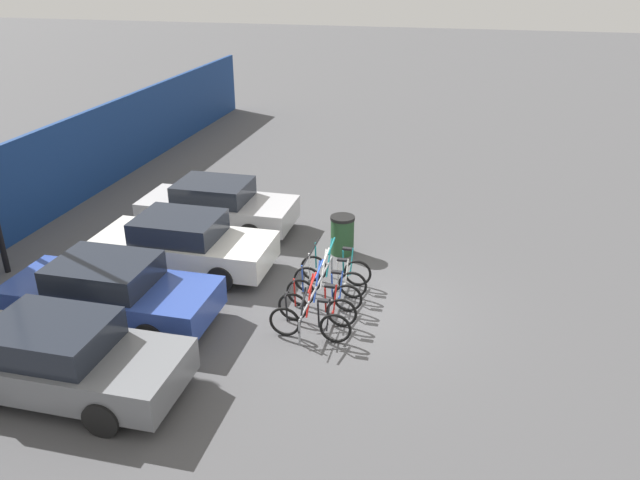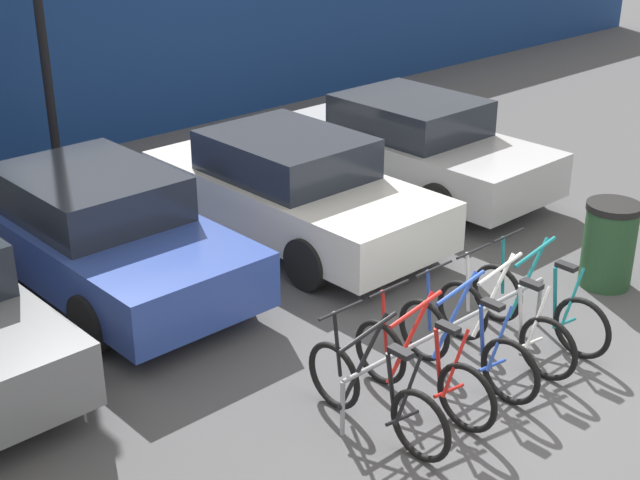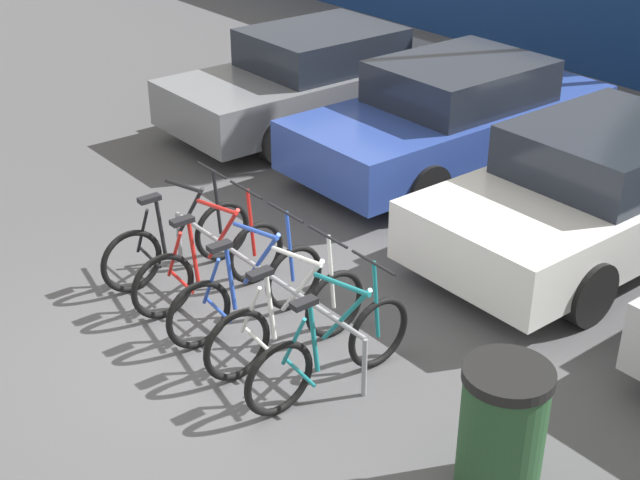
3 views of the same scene
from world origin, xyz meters
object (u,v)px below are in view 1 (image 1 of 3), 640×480
at_px(bicycle_blue, 324,293).
at_px(bicycle_teal, 336,269).
at_px(car_grey, 59,358).
at_px(trash_bin, 342,235).
at_px(car_silver, 217,206).
at_px(bicycle_black, 310,323).
at_px(car_blue, 110,292).
at_px(bicycle_white, 330,280).
at_px(bicycle_red, 317,308).
at_px(car_white, 184,244).
at_px(bike_rack, 317,289).

bearing_deg(bicycle_blue, bicycle_teal, 1.17).
relative_size(car_grey, trash_bin, 4.27).
bearing_deg(car_silver, bicycle_black, -141.00).
bearing_deg(car_silver, car_blue, 176.65).
relative_size(bicycle_white, car_grey, 0.39).
xyz_separation_m(bicycle_red, car_grey, (-3.22, 3.85, 0.31)).
bearing_deg(trash_bin, bicycle_teal, -173.71).
bearing_deg(bicycle_black, car_blue, 93.59).
xyz_separation_m(car_blue, car_white, (2.57, -0.47, -0.00)).
xyz_separation_m(bike_rack, car_blue, (-1.50, 4.08, 0.22)).
relative_size(bicycle_red, bicycle_white, 1.00).
distance_m(bike_rack, car_silver, 5.25).
relative_size(bicycle_blue, car_blue, 0.39).
bearing_deg(car_grey, car_white, -1.03).
bearing_deg(car_blue, bicycle_red, -78.09).
relative_size(bike_rack, bicycle_black, 1.75).
bearing_deg(bicycle_white, car_white, 82.99).
distance_m(bicycle_black, car_grey, 4.66).
bearing_deg(car_white, car_grey, 178.97).
distance_m(bicycle_white, car_silver, 4.96).
xyz_separation_m(bicycle_white, bicycle_teal, (0.59, 0.00, 0.00)).
height_order(bicycle_black, bicycle_blue, same).
xyz_separation_m(car_grey, trash_bin, (6.71, -3.67, -0.17)).
distance_m(car_white, trash_bin, 4.01).
height_order(bike_rack, car_silver, car_silver).
bearing_deg(bicycle_blue, bike_rack, 99.94).
relative_size(car_grey, car_white, 1.02).
height_order(bicycle_teal, car_white, car_white).
bearing_deg(bicycle_red, car_grey, 128.49).
xyz_separation_m(bicycle_red, car_white, (1.68, 3.76, 0.31)).
bearing_deg(bicycle_red, car_white, 64.54).
height_order(bicycle_white, car_grey, car_grey).
distance_m(bicycle_black, car_blue, 4.25).
xyz_separation_m(car_silver, trash_bin, (-0.76, -3.75, -0.17)).
bearing_deg(bicycle_teal, car_silver, 62.14).
bearing_deg(trash_bin, bicycle_red, -177.01).
bearing_deg(trash_bin, bicycle_black, -177.45).
distance_m(bike_rack, bicycle_teal, 1.23).
bearing_deg(bike_rack, bicycle_teal, -6.94).
distance_m(bicycle_red, bicycle_teal, 1.83).
distance_m(bicycle_red, car_silver, 5.79).
xyz_separation_m(bicycle_teal, car_silver, (2.41, 3.93, 0.31)).
xyz_separation_m(bike_rack, trash_bin, (2.87, 0.03, 0.04)).
distance_m(car_white, car_silver, 2.57).
bearing_deg(trash_bin, car_white, 116.73).
distance_m(bike_rack, car_blue, 4.36).
height_order(car_grey, car_silver, same).
relative_size(car_white, car_silver, 1.01).
bearing_deg(bicycle_blue, bicycle_black, -178.83).
xyz_separation_m(bicycle_red, trash_bin, (3.48, 0.18, 0.14)).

